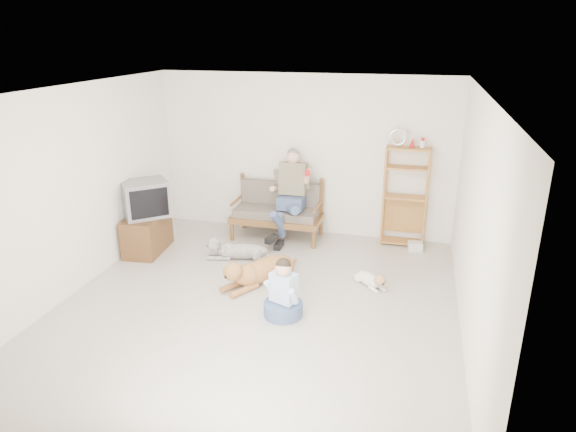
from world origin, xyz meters
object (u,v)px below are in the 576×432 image
(etagere, at_px, (405,196))
(tv_stand, at_px, (147,233))
(loveseat, at_px, (278,209))
(golden_retriever, at_px, (258,271))

(etagere, distance_m, tv_stand, 4.17)
(loveseat, height_order, etagere, etagere)
(tv_stand, distance_m, golden_retriever, 2.14)
(loveseat, height_order, tv_stand, loveseat)
(golden_retriever, bearing_deg, loveseat, 127.63)
(etagere, height_order, golden_retriever, etagere)
(loveseat, height_order, golden_retriever, loveseat)
(tv_stand, xyz_separation_m, golden_retriever, (2.04, -0.63, -0.12))
(etagere, relative_size, golden_retriever, 1.46)
(tv_stand, bearing_deg, golden_retriever, -22.14)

